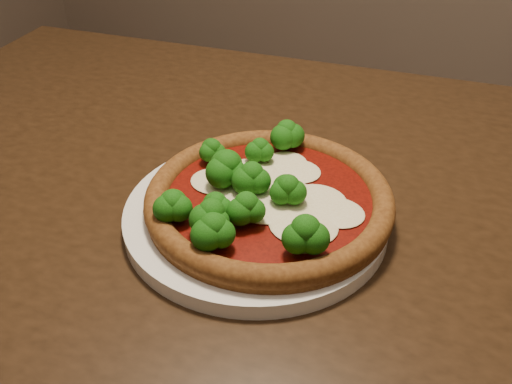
% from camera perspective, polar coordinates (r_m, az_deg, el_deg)
% --- Properties ---
extents(dining_table, '(1.26, 0.91, 0.75)m').
position_cam_1_polar(dining_table, '(0.78, -0.20, -4.80)').
color(dining_table, black).
rests_on(dining_table, floor).
extents(plate, '(0.29, 0.29, 0.02)m').
position_cam_1_polar(plate, '(0.63, 0.00, -2.28)').
color(plate, silver).
rests_on(plate, dining_table).
extents(pizza, '(0.27, 0.27, 0.06)m').
position_cam_1_polar(pizza, '(0.62, 0.85, -0.45)').
color(pizza, brown).
rests_on(pizza, plate).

